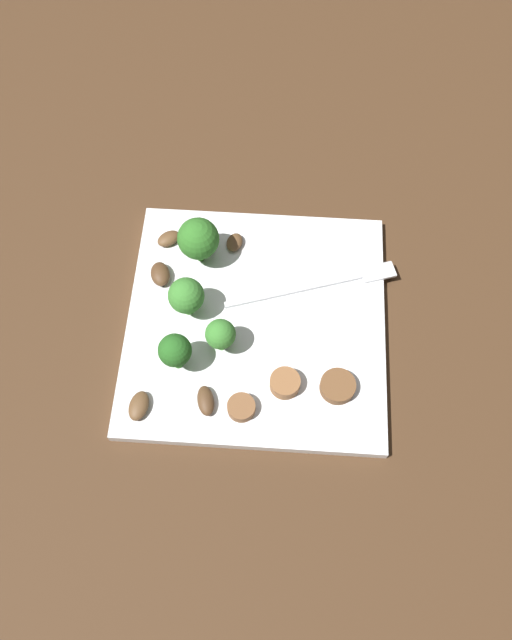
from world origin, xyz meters
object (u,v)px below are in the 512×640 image
at_px(broccoli_floret_0, 198,239).
at_px(broccoli_floret_1, 175,351).
at_px(plate, 256,322).
at_px(fork, 324,284).
at_px(mushroom_4, 169,239).
at_px(broccoli_floret_2, 220,335).
at_px(mushroom_1, 235,242).
at_px(broccoli_floret_3, 186,296).
at_px(sausage_slice_0, 285,383).
at_px(mushroom_0, 160,274).
at_px(sausage_slice_1, 338,386).
at_px(sausage_slice_2, 241,407).
at_px(mushroom_2, 139,406).
at_px(mushroom_3, 206,401).

relative_size(broccoli_floret_0, broccoli_floret_1, 1.17).
distance_m(plate, broccoli_floret_0, 0.10).
height_order(fork, mushroom_4, mushroom_4).
xyz_separation_m(broccoli_floret_2, mushroom_1, (0.00, 0.12, -0.02)).
bearing_deg(plate, broccoli_floret_3, 174.73).
bearing_deg(plate, broccoli_floret_0, 132.12).
relative_size(plate, broccoli_floret_1, 5.23).
xyz_separation_m(sausage_slice_0, mushroom_0, (-0.13, 0.11, -0.00)).
relative_size(broccoli_floret_1, sausage_slice_1, 1.45).
relative_size(broccoli_floret_1, mushroom_1, 2.17).
xyz_separation_m(broccoli_floret_1, mushroom_1, (0.04, 0.14, -0.03)).
xyz_separation_m(sausage_slice_2, mushroom_2, (-0.09, -0.00, -0.00)).
bearing_deg(broccoli_floret_2, fork, 37.53).
distance_m(mushroom_0, mushroom_2, 0.14).
bearing_deg(mushroom_4, mushroom_1, -0.05).
xyz_separation_m(broccoli_floret_0, sausage_slice_0, (0.09, -0.14, -0.03)).
distance_m(sausage_slice_2, mushroom_4, 0.20).
bearing_deg(mushroom_3, mushroom_0, 114.39).
xyz_separation_m(sausage_slice_2, mushroom_4, (-0.09, 0.18, -0.00)).
distance_m(sausage_slice_1, mushroom_4, 0.24).
height_order(sausage_slice_2, mushroom_4, same).
relative_size(broccoli_floret_1, mushroom_4, 1.94).
distance_m(fork, sausage_slice_0, 0.12).
relative_size(plate, broccoli_floret_0, 4.47).
distance_m(mushroom_1, mushroom_4, 0.07).
distance_m(broccoli_floret_1, sausage_slice_1, 0.16).
xyz_separation_m(sausage_slice_1, mushroom_2, (-0.18, -0.03, -0.00)).
height_order(broccoli_floret_2, mushroom_0, broccoli_floret_2).
height_order(plate, mushroom_2, mushroom_2).
relative_size(mushroom_0, mushroom_1, 1.25).
relative_size(broccoli_floret_0, sausage_slice_1, 1.70).
distance_m(sausage_slice_0, mushroom_1, 0.17).
bearing_deg(sausage_slice_0, sausage_slice_2, -146.53).
distance_m(broccoli_floret_1, mushroom_1, 0.15).
distance_m(sausage_slice_2, mushroom_1, 0.18).
xyz_separation_m(broccoli_floret_0, mushroom_0, (-0.04, -0.03, -0.03)).
distance_m(broccoli_floret_1, mushroom_0, 0.10).
bearing_deg(plate, mushroom_0, 157.09).
bearing_deg(broccoli_floret_2, broccoli_floret_3, 134.28).
distance_m(broccoli_floret_1, sausage_slice_2, 0.08).
distance_m(broccoli_floret_2, mushroom_2, 0.10).
relative_size(fork, sausage_slice_0, 6.07).
distance_m(broccoli_floret_2, sausage_slice_0, 0.08).
height_order(sausage_slice_2, mushroom_0, mushroom_0).
xyz_separation_m(sausage_slice_2, mushroom_0, (-0.09, 0.14, 0.00)).
bearing_deg(broccoli_floret_2, mushroom_4, 119.47).
distance_m(broccoli_floret_3, sausage_slice_1, 0.17).
height_order(mushroom_1, mushroom_3, mushroom_3).
relative_size(mushroom_2, mushroom_3, 0.98).
xyz_separation_m(fork, sausage_slice_1, (0.01, -0.11, 0.00)).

